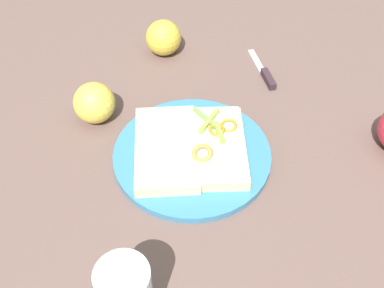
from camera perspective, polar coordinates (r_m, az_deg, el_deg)
ground_plane at (r=0.79m, az=-0.00°, el=-1.61°), size 2.00×2.00×0.00m
plate at (r=0.78m, az=-0.00°, el=-1.31°), size 0.26×0.26×0.01m
sandwich at (r=0.77m, az=3.06°, el=-0.14°), size 0.19×0.15×0.04m
bread_slice_side at (r=0.77m, az=-3.09°, el=-0.57°), size 0.20×0.16×0.02m
apple_0 at (r=0.84m, az=-11.65°, el=4.86°), size 0.08×0.08×0.07m
apple_2 at (r=0.98m, az=-3.45°, el=12.62°), size 0.10×0.10×0.07m
knife at (r=0.95m, az=8.77°, el=8.33°), size 0.13×0.04×0.01m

